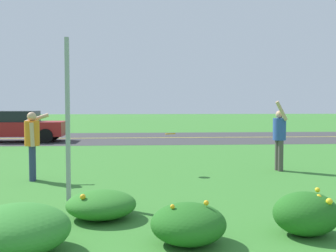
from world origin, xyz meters
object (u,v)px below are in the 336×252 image
person_catcher_blue_shirt (279,135)px  frisbee_orange (170,134)px  person_thrower_orange_shirt (32,140)px  car_red_center_left (16,126)px  sign_post_near_path (68,120)px

person_catcher_blue_shirt → frisbee_orange: size_ratio=6.98×
person_thrower_orange_shirt → frisbee_orange: bearing=11.6°
person_catcher_blue_shirt → car_red_center_left: person_catcher_blue_shirt is taller
person_catcher_blue_shirt → person_thrower_orange_shirt: bearing=-171.2°
frisbee_orange → car_red_center_left: car_red_center_left is taller
frisbee_orange → person_thrower_orange_shirt: bearing=-168.4°
car_red_center_left → person_catcher_blue_shirt: bearing=-43.7°
sign_post_near_path → frisbee_orange: bearing=52.4°
sign_post_near_path → person_catcher_blue_shirt: sign_post_near_path is taller
person_catcher_blue_shirt → car_red_center_left: size_ratio=0.41×
sign_post_near_path → person_catcher_blue_shirt: 5.88m
person_thrower_orange_shirt → car_red_center_left: person_thrower_orange_shirt is taller
person_catcher_blue_shirt → frisbee_orange: bearing=-174.4°
sign_post_near_path → person_thrower_orange_shirt: bearing=119.5°
sign_post_near_path → person_thrower_orange_shirt: 2.42m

